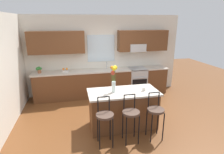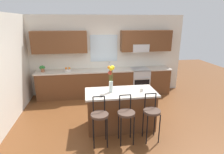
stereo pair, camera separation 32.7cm
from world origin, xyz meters
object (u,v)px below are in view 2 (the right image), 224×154
(potted_plant_small, at_px, (42,68))
(bar_stool_far, at_px, (152,113))
(oven_range, at_px, (139,81))
(bar_stool_middle, at_px, (126,115))
(mug_ceramic, at_px, (142,90))
(kitchen_island, at_px, (121,109))
(bar_stool_near, at_px, (100,117))
(flower_vase, at_px, (111,76))
(fruit_bowl_oranges, at_px, (68,70))

(potted_plant_small, bearing_deg, bar_stool_far, -44.53)
(oven_range, distance_m, bar_stool_middle, 2.87)
(oven_range, distance_m, mug_ceramic, 2.25)
(bar_stool_far, bearing_deg, potted_plant_small, 135.47)
(kitchen_island, relative_size, bar_stool_near, 1.58)
(bar_stool_near, relative_size, bar_stool_far, 1.00)
(flower_vase, distance_m, fruit_bowl_oranges, 2.39)
(kitchen_island, xyz_separation_m, mug_ceramic, (0.48, -0.06, 0.50))
(mug_ceramic, xyz_separation_m, fruit_bowl_oranges, (-1.86, 2.13, -0.00))
(kitchen_island, distance_m, potted_plant_small, 3.06)
(oven_range, distance_m, fruit_bowl_oranges, 2.50)
(oven_range, height_order, potted_plant_small, potted_plant_small)
(fruit_bowl_oranges, bearing_deg, oven_range, -0.58)
(bar_stool_near, relative_size, bar_stool_middle, 1.00)
(bar_stool_near, xyz_separation_m, fruit_bowl_oranges, (-0.83, 2.68, 0.33))
(kitchen_island, height_order, bar_stool_near, bar_stool_near)
(flower_vase, xyz_separation_m, fruit_bowl_oranges, (-1.15, 2.07, -0.34))
(oven_range, bearing_deg, potted_plant_small, 179.53)
(bar_stool_far, xyz_separation_m, potted_plant_small, (-2.73, 2.68, 0.41))
(bar_stool_near, relative_size, flower_vase, 1.65)
(flower_vase, height_order, fruit_bowl_oranges, flower_vase)
(flower_vase, bearing_deg, bar_stool_far, -38.18)
(oven_range, relative_size, fruit_bowl_oranges, 3.83)
(fruit_bowl_oranges, bearing_deg, potted_plant_small, 179.87)
(oven_range, distance_m, bar_stool_far, 2.71)
(kitchen_island, distance_m, bar_stool_middle, 0.63)
(bar_stool_near, bearing_deg, oven_range, 58.52)
(bar_stool_near, xyz_separation_m, potted_plant_small, (-1.63, 2.68, 0.41))
(kitchen_island, relative_size, fruit_bowl_oranges, 6.87)
(kitchen_island, xyz_separation_m, bar_stool_far, (0.55, -0.61, 0.17))
(bar_stool_middle, relative_size, bar_stool_far, 1.00)
(bar_stool_middle, distance_m, flower_vase, 0.93)
(oven_range, bearing_deg, fruit_bowl_oranges, 179.42)
(oven_range, xyz_separation_m, potted_plant_small, (-3.25, 0.03, 0.58))
(oven_range, distance_m, potted_plant_small, 3.30)
(bar_stool_near, height_order, flower_vase, flower_vase)
(bar_stool_near, distance_m, fruit_bowl_oranges, 2.82)
(oven_range, xyz_separation_m, flower_vase, (-1.31, -2.04, 0.84))
(bar_stool_middle, bearing_deg, oven_range, 67.94)
(mug_ceramic, distance_m, fruit_bowl_oranges, 2.83)
(kitchen_island, distance_m, flower_vase, 0.87)
(kitchen_island, bearing_deg, potted_plant_small, 136.35)
(bar_stool_near, height_order, potted_plant_small, potted_plant_small)
(bar_stool_near, bearing_deg, bar_stool_far, 0.00)
(flower_vase, height_order, potted_plant_small, flower_vase)
(kitchen_island, relative_size, bar_stool_far, 1.58)
(bar_stool_middle, height_order, flower_vase, flower_vase)
(bar_stool_middle, xyz_separation_m, bar_stool_far, (0.55, 0.00, 0.00))
(mug_ceramic, bearing_deg, flower_vase, 174.77)
(bar_stool_middle, distance_m, bar_stool_far, 0.55)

